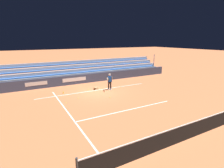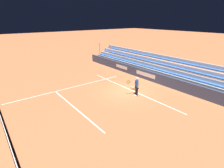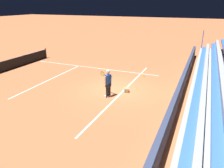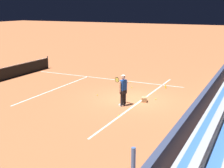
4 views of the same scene
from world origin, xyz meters
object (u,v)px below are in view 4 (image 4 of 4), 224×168
object	(u,v)px
ball_box_cardboard	(144,99)
tennis_ball_stray_back	(119,116)
water_bottle	(166,87)
tennis_ball_toward_net	(97,95)
tennis_net	(0,75)
tennis_ball_near_player	(130,82)
tennis_ball_on_baseline	(156,99)
tennis_ball_far_left	(132,87)
tennis_player	(123,90)

from	to	relation	value
ball_box_cardboard	tennis_ball_stray_back	xyz separation A→B (m)	(-2.87, 0.26, -0.10)
water_bottle	tennis_ball_toward_net	bearing A→B (deg)	137.01
tennis_net	tennis_ball_near_player	bearing A→B (deg)	-66.58
tennis_ball_on_baseline	tennis_net	distance (m)	11.59
ball_box_cardboard	tennis_ball_toward_net	size ratio (longest dim) A/B	6.06
water_bottle	tennis_ball_on_baseline	bearing A→B (deg)	-175.11
tennis_ball_far_left	tennis_net	world-z (taller)	tennis_net
tennis_ball_stray_back	tennis_net	world-z (taller)	tennis_net
tennis_net	tennis_ball_stray_back	bearing A→B (deg)	-105.35
tennis_net	tennis_player	bearing A→B (deg)	-97.35
tennis_player	tennis_ball_far_left	bearing A→B (deg)	15.66
tennis_ball_toward_net	tennis_ball_stray_back	world-z (taller)	same
tennis_player	tennis_ball_far_left	size ratio (longest dim) A/B	25.98
tennis_player	tennis_ball_on_baseline	size ratio (longest dim) A/B	25.98
tennis_ball_near_player	tennis_ball_on_baseline	world-z (taller)	same
tennis_ball_near_player	tennis_ball_far_left	distance (m)	1.41
tennis_ball_far_left	tennis_net	distance (m)	9.58
tennis_ball_far_left	tennis_net	size ratio (longest dim) A/B	0.01
water_bottle	tennis_ball_far_left	bearing A→B (deg)	111.47
tennis_ball_near_player	tennis_net	xyz separation A→B (m)	(-3.73, 8.60, 0.46)
tennis_ball_far_left	tennis_ball_stray_back	bearing A→B (deg)	-163.77
tennis_player	tennis_net	distance (m)	10.41
tennis_ball_toward_net	water_bottle	world-z (taller)	water_bottle
tennis_ball_toward_net	tennis_ball_near_player	bearing A→B (deg)	-7.46
ball_box_cardboard	tennis_ball_far_left	size ratio (longest dim) A/B	6.06
ball_box_cardboard	tennis_ball_near_player	size ratio (longest dim) A/B	6.06
tennis_player	tennis_ball_stray_back	world-z (taller)	tennis_player
tennis_ball_toward_net	tennis_ball_far_left	bearing A→B (deg)	-23.53
tennis_ball_far_left	tennis_ball_on_baseline	distance (m)	3.00
tennis_ball_toward_net	water_bottle	xyz separation A→B (m)	(3.48, -3.24, 0.08)
tennis_ball_near_player	tennis_ball_stray_back	distance (m)	7.06
ball_box_cardboard	tennis_ball_on_baseline	bearing A→B (deg)	-35.03
water_bottle	ball_box_cardboard	bearing A→B (deg)	176.05
tennis_ball_toward_net	tennis_net	distance (m)	8.10
tennis_player	tennis_ball_toward_net	world-z (taller)	tennis_player
tennis_player	tennis_ball_near_player	world-z (taller)	tennis_player
tennis_ball_far_left	tennis_ball_stray_back	world-z (taller)	same
tennis_net	tennis_ball_far_left	bearing A→B (deg)	-75.01
tennis_ball_on_baseline	water_bottle	distance (m)	2.74
tennis_ball_near_player	tennis_net	distance (m)	9.38
tennis_player	tennis_net	world-z (taller)	tennis_player
tennis_player	water_bottle	bearing A→B (deg)	-12.39
ball_box_cardboard	water_bottle	size ratio (longest dim) A/B	1.82
ball_box_cardboard	water_bottle	distance (m)	3.41
tennis_player	tennis_ball_stray_back	xyz separation A→B (m)	(-1.64, -0.52, -0.86)
tennis_player	tennis_net	size ratio (longest dim) A/B	0.15
tennis_ball_on_baseline	tennis_ball_toward_net	distance (m)	3.55
tennis_ball_on_baseline	tennis_ball_far_left	bearing A→B (deg)	50.50
water_bottle	tennis_net	bearing A→B (deg)	106.22
ball_box_cardboard	tennis_ball_near_player	xyz separation A→B (m)	(3.83, 2.50, -0.10)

